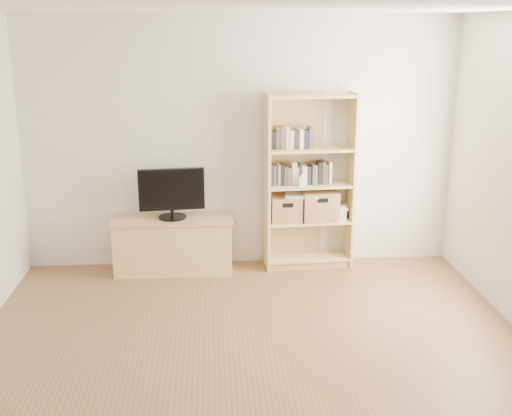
{
  "coord_description": "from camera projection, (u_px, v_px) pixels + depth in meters",
  "views": [
    {
      "loc": [
        -0.29,
        -4.08,
        2.48
      ],
      "look_at": [
        0.12,
        1.9,
        0.77
      ],
      "focal_mm": 45.0,
      "sensor_mm": 36.0,
      "label": 1
    }
  ],
  "objects": [
    {
      "name": "back_wall",
      "position": [
        241.0,
        143.0,
        6.65
      ],
      "size": [
        4.5,
        0.02,
        2.6
      ],
      "primitive_type": "cube",
      "color": "silver",
      "rests_on": "floor"
    },
    {
      "name": "basket_left",
      "position": [
        286.0,
        209.0,
        6.69
      ],
      "size": [
        0.33,
        0.28,
        0.26
      ],
      "primitive_type": "cube",
      "rotation": [
        0.0,
        0.0,
        0.05
      ],
      "color": "olive",
      "rests_on": "bookshelf"
    },
    {
      "name": "baby_monitor",
      "position": [
        302.0,
        182.0,
        6.53
      ],
      "size": [
        0.05,
        0.04,
        0.1
      ],
      "primitive_type": "cube",
      "rotation": [
        0.0,
        0.0,
        -0.04
      ],
      "color": "white",
      "rests_on": "bookshelf"
    },
    {
      "name": "basket_right",
      "position": [
        319.0,
        205.0,
        6.73
      ],
      "size": [
        0.39,
        0.33,
        0.31
      ],
      "primitive_type": "cube",
      "rotation": [
        0.0,
        0.0,
        0.07
      ],
      "color": "olive",
      "rests_on": "bookshelf"
    },
    {
      "name": "laptop",
      "position": [
        302.0,
        195.0,
        6.66
      ],
      "size": [
        0.37,
        0.28,
        0.03
      ],
      "primitive_type": "cube",
      "rotation": [
        0.0,
        0.0,
        -0.11
      ],
      "color": "white",
      "rests_on": "basket_left"
    },
    {
      "name": "books_row_mid",
      "position": [
        309.0,
        172.0,
        6.64
      ],
      "size": [
        0.89,
        0.23,
        0.24
      ],
      "primitive_type": "cube",
      "rotation": [
        0.0,
        0.0,
        0.07
      ],
      "color": "#212132",
      "rests_on": "bookshelf"
    },
    {
      "name": "magazine_stack",
      "position": [
        338.0,
        213.0,
        6.78
      ],
      "size": [
        0.25,
        0.32,
        0.13
      ],
      "primitive_type": "cube",
      "rotation": [
        0.0,
        0.0,
        -0.26
      ],
      "color": "silver",
      "rests_on": "bookshelf"
    },
    {
      "name": "floor",
      "position": [
        258.0,
        384.0,
        4.61
      ],
      "size": [
        4.5,
        5.0,
        0.01
      ],
      "primitive_type": "cube",
      "color": "brown",
      "rests_on": "ground"
    },
    {
      "name": "ceiling",
      "position": [
        258.0,
        5.0,
        3.9
      ],
      "size": [
        4.5,
        5.0,
        0.01
      ],
      "primitive_type": "cube",
      "color": "white",
      "rests_on": "back_wall"
    },
    {
      "name": "television",
      "position": [
        172.0,
        193.0,
        6.52
      ],
      "size": [
        0.67,
        0.12,
        0.52
      ],
      "primitive_type": "cube",
      "rotation": [
        0.0,
        0.0,
        0.11
      ],
      "color": "black",
      "rests_on": "tv_stand"
    },
    {
      "name": "tv_stand",
      "position": [
        174.0,
        245.0,
        6.67
      ],
      "size": [
        1.2,
        0.45,
        0.55
      ],
      "primitive_type": "cube",
      "rotation": [
        0.0,
        0.0,
        -0.0
      ],
      "color": "tan",
      "rests_on": "floor"
    },
    {
      "name": "books_row_upper",
      "position": [
        290.0,
        139.0,
        6.51
      ],
      "size": [
        0.38,
        0.15,
        0.2
      ],
      "primitive_type": "cube",
      "rotation": [
        0.0,
        0.0,
        0.04
      ],
      "color": "#212132",
      "rests_on": "bookshelf"
    },
    {
      "name": "bookshelf",
      "position": [
        309.0,
        182.0,
        6.65
      ],
      "size": [
        0.94,
        0.39,
        1.83
      ],
      "primitive_type": "cube",
      "rotation": [
        0.0,
        0.0,
        0.07
      ],
      "color": "tan",
      "rests_on": "floor"
    }
  ]
}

